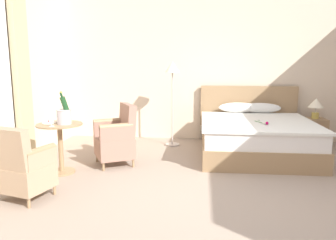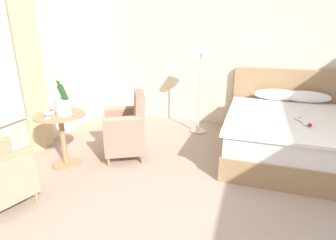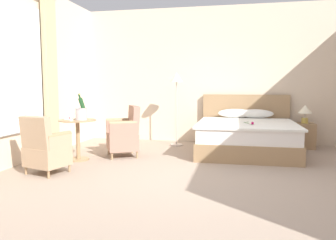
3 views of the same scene
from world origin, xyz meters
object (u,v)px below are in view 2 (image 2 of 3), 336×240
(champagne_bucket, at_px, (63,104))
(armchair_by_window, at_px, (127,130))
(side_table_round, at_px, (62,134))
(wine_glass_near_edge, at_px, (46,112))
(bed, at_px, (293,133))
(snack_plate, at_px, (51,112))
(wine_glass_near_bucket, at_px, (61,103))
(floor_lamp_brass, at_px, (201,60))

(champagne_bucket, relative_size, armchair_by_window, 0.49)
(side_table_round, height_order, armchair_by_window, armchair_by_window)
(champagne_bucket, bearing_deg, wine_glass_near_edge, -119.46)
(bed, height_order, wine_glass_near_edge, bed)
(wine_glass_near_edge, xyz_separation_m, snack_plate, (-0.15, 0.24, -0.08))
(snack_plate, distance_m, armchair_by_window, 1.05)
(champagne_bucket, distance_m, snack_plate, 0.30)
(side_table_round, xyz_separation_m, snack_plate, (-0.18, 0.04, 0.28))
(wine_glass_near_bucket, xyz_separation_m, wine_glass_near_edge, (0.06, -0.34, -0.03))
(snack_plate, height_order, armchair_by_window, armchair_by_window)
(floor_lamp_brass, distance_m, snack_plate, 2.49)
(bed, bearing_deg, armchair_by_window, -159.58)
(floor_lamp_brass, height_order, wine_glass_near_edge, floor_lamp_brass)
(snack_plate, bearing_deg, floor_lamp_brass, 46.84)
(side_table_round, distance_m, wine_glass_near_bucket, 0.42)
(wine_glass_near_edge, bearing_deg, floor_lamp_brass, 53.09)
(snack_plate, bearing_deg, armchair_by_window, 27.27)
(champagne_bucket, height_order, snack_plate, champagne_bucket)
(bed, distance_m, floor_lamp_brass, 1.86)
(side_table_round, bearing_deg, floor_lamp_brass, 50.70)
(champagne_bucket, height_order, armchair_by_window, champagne_bucket)
(bed, distance_m, armchair_by_window, 2.45)
(side_table_round, height_order, wine_glass_near_bucket, wine_glass_near_bucket)
(side_table_round, bearing_deg, wine_glass_near_edge, -97.09)
(snack_plate, xyz_separation_m, armchair_by_window, (0.89, 0.46, -0.32))
(bed, relative_size, wine_glass_near_edge, 17.62)
(armchair_by_window, bearing_deg, snack_plate, -152.73)
(bed, height_order, champagne_bucket, champagne_bucket)
(champagne_bucket, distance_m, wine_glass_near_edge, 0.23)
(armchair_by_window, bearing_deg, wine_glass_near_edge, -136.60)
(wine_glass_near_edge, height_order, armchair_by_window, armchair_by_window)
(floor_lamp_brass, height_order, armchair_by_window, floor_lamp_brass)
(floor_lamp_brass, xyz_separation_m, champagne_bucket, (-1.40, -1.81, -0.44))
(snack_plate, bearing_deg, side_table_round, -13.83)
(armchair_by_window, bearing_deg, floor_lamp_brass, 59.52)
(floor_lamp_brass, relative_size, armchair_by_window, 1.69)
(bed, relative_size, champagne_bucket, 4.55)
(floor_lamp_brass, relative_size, wine_glass_near_edge, 13.25)
(champagne_bucket, bearing_deg, snack_plate, 169.79)
(wine_glass_near_edge, relative_size, armchair_by_window, 0.13)
(wine_glass_near_bucket, relative_size, wine_glass_near_edge, 1.26)
(bed, xyz_separation_m, side_table_round, (-3.00, -1.35, 0.12))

